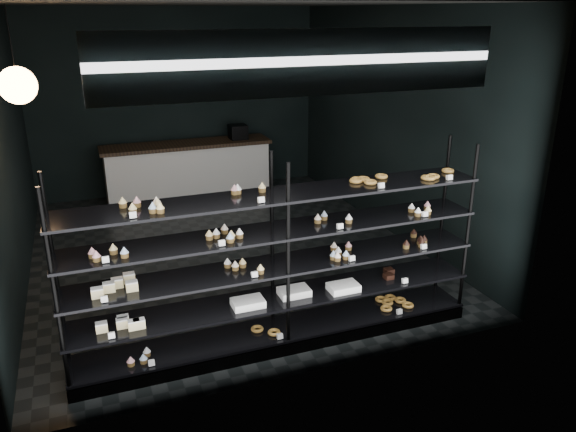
% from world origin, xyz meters
% --- Properties ---
extents(room, '(5.01, 6.01, 3.20)m').
position_xyz_m(room, '(0.00, 0.00, 1.60)').
color(room, black).
rests_on(room, ground).
extents(display_shelf, '(4.00, 0.50, 1.91)m').
position_xyz_m(display_shelf, '(-0.10, -2.45, 0.63)').
color(display_shelf, black).
rests_on(display_shelf, room).
extents(signage, '(3.30, 0.05, 0.50)m').
position_xyz_m(signage, '(0.00, -2.93, 2.75)').
color(signage, '#0D1C43').
rests_on(signage, room).
extents(pendant_lamp, '(0.36, 0.36, 0.91)m').
position_xyz_m(pendant_lamp, '(-2.20, -0.97, 2.45)').
color(pendant_lamp, black).
rests_on(pendant_lamp, room).
extents(service_counter, '(2.90, 0.65, 1.23)m').
position_xyz_m(service_counter, '(0.03, 2.50, 0.50)').
color(service_counter, beige).
rests_on(service_counter, room).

